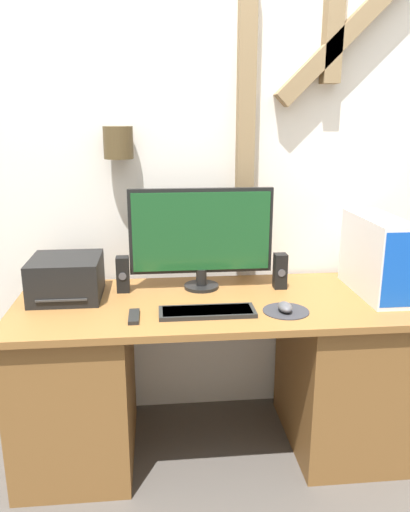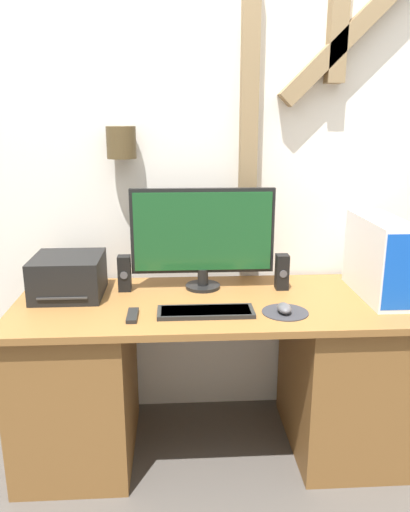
{
  "view_description": "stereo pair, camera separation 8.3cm",
  "coord_description": "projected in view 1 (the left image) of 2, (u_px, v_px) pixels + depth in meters",
  "views": [
    {
      "loc": [
        -0.24,
        -1.73,
        1.54
      ],
      "look_at": [
        -0.04,
        0.35,
        0.96
      ],
      "focal_mm": 35.0,
      "sensor_mm": 36.0,
      "label": 1
    },
    {
      "loc": [
        -0.16,
        -1.74,
        1.54
      ],
      "look_at": [
        -0.04,
        0.35,
        0.96
      ],
      "focal_mm": 35.0,
      "sensor_mm": 36.0,
      "label": 2
    }
  ],
  "objects": [
    {
      "name": "speaker_left",
      "position": [
        123.0,
        274.0,
        2.33
      ],
      "size": [
        0.06,
        0.07,
        0.17
      ],
      "color": "black",
      "rests_on": "desk"
    },
    {
      "name": "keyboard",
      "position": [
        207.0,
        312.0,
        2.08
      ],
      "size": [
        0.4,
        0.14,
        0.02
      ],
      "color": "black",
      "rests_on": "desk"
    },
    {
      "name": "printer",
      "position": [
        66.0,
        278.0,
        2.25
      ],
      "size": [
        0.31,
        0.31,
        0.19
      ],
      "color": "black",
      "rests_on": "desk"
    },
    {
      "name": "speaker_right",
      "position": [
        280.0,
        271.0,
        2.38
      ],
      "size": [
        0.06,
        0.07,
        0.17
      ],
      "color": "black",
      "rests_on": "desk"
    },
    {
      "name": "ground_plane",
      "position": [
        222.0,
        498.0,
        2.1
      ],
      "size": [
        12.0,
        12.0,
        0.0
      ],
      "primitive_type": "plane",
      "color": "#4C4742"
    },
    {
      "name": "desk",
      "position": [
        213.0,
        373.0,
        2.33
      ],
      "size": [
        1.77,
        0.71,
        0.75
      ],
      "color": "brown",
      "rests_on": "ground_plane"
    },
    {
      "name": "wall_back",
      "position": [
        206.0,
        155.0,
        2.46
      ],
      "size": [
        6.4,
        0.19,
        2.7
      ],
      "color": "white",
      "rests_on": "ground_plane"
    },
    {
      "name": "remote_control",
      "position": [
        134.0,
        317.0,
        2.03
      ],
      "size": [
        0.04,
        0.14,
        0.02
      ],
      "color": "black",
      "rests_on": "desk"
    },
    {
      "name": "mouse",
      "position": [
        285.0,
        307.0,
        2.09
      ],
      "size": [
        0.06,
        0.1,
        0.04
      ],
      "color": "#4C4C51",
      "rests_on": "mousepad"
    },
    {
      "name": "computer_tower",
      "position": [
        376.0,
        256.0,
        2.28
      ],
      "size": [
        0.16,
        0.47,
        0.36
      ],
      "color": "white",
      "rests_on": "desk"
    },
    {
      "name": "mousepad",
      "position": [
        286.0,
        311.0,
        2.11
      ],
      "size": [
        0.2,
        0.2,
        0.0
      ],
      "color": "#2D2D33",
      "rests_on": "desk"
    },
    {
      "name": "monitor",
      "position": [
        201.0,
        234.0,
        2.33
      ],
      "size": [
        0.67,
        0.17,
        0.48
      ],
      "color": "black",
      "rests_on": "desk"
    }
  ]
}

